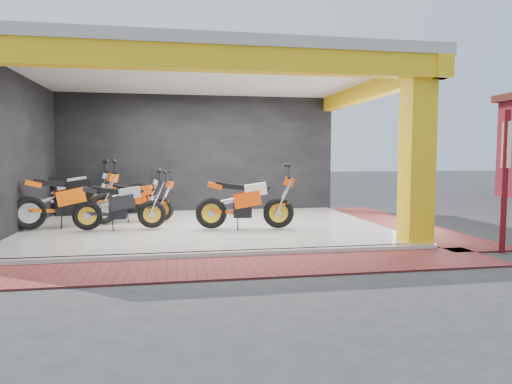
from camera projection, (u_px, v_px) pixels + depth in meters
ground at (213, 246)px, 8.71m from camera, size 80.00×80.00×0.00m
showroom_floor at (206, 227)px, 10.67m from camera, size 8.00×6.00×0.10m
showroom_ceiling at (205, 73)px, 10.39m from camera, size 8.40×6.40×0.20m
back_wall at (198, 155)px, 13.58m from camera, size 8.20×0.20×3.50m
left_wall at (15, 154)px, 9.82m from camera, size 0.20×6.20×3.50m
corner_column at (417, 154)px, 8.50m from camera, size 0.50×0.50×3.50m
header_beam_front at (217, 59)px, 7.47m from camera, size 8.40×0.30×0.40m
header_beam_right at (369, 91)px, 11.12m from camera, size 0.30×6.40×0.40m
floor_kerb at (218, 254)px, 7.71m from camera, size 8.00×0.20×0.10m
paver_front at (223, 268)px, 6.94m from camera, size 9.00×1.40×0.03m
paver_right at (396, 223)px, 11.52m from camera, size 1.40×7.00×0.03m
signpost at (505, 175)px, 7.97m from camera, size 0.11×0.34×2.51m
moto_hero at (279, 198)px, 9.99m from camera, size 2.38×1.16×1.39m
moto_row_a at (152, 200)px, 10.03m from camera, size 2.12×0.86×1.28m
moto_row_b at (103, 194)px, 10.64m from camera, size 2.56×1.74×1.47m
moto_row_c at (161, 197)px, 11.09m from camera, size 2.10×1.14×1.22m
moto_row_d at (150, 193)px, 12.83m from camera, size 2.02×1.23×1.16m
moto_row_e at (98, 189)px, 12.57m from camera, size 2.45×1.22×1.43m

